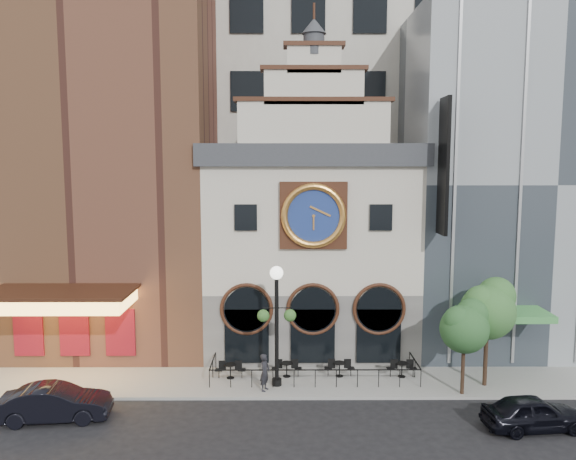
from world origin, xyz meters
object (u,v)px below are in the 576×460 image
(lamppost, at_px, (277,312))
(bistro_2, at_px, (339,368))
(pedestrian, at_px, (265,372))
(bistro_3, at_px, (402,368))
(tree_right, at_px, (488,307))
(tree_left, at_px, (465,325))
(bistro_0, at_px, (230,370))
(car_left, at_px, (55,403))
(bistro_1, at_px, (287,368))
(car_right, at_px, (534,413))

(lamppost, bearing_deg, bistro_2, 17.04)
(pedestrian, bearing_deg, lamppost, -20.95)
(lamppost, bearing_deg, bistro_3, 6.99)
(bistro_3, xyz_separation_m, tree_right, (4.02, -1.06, 3.56))
(tree_right, bearing_deg, bistro_2, 171.07)
(pedestrian, bearing_deg, bistro_3, -55.85)
(bistro_3, bearing_deg, lamppost, -170.81)
(bistro_3, xyz_separation_m, tree_left, (2.54, -2.12, 2.97))
(lamppost, bearing_deg, pedestrian, -133.78)
(bistro_0, bearing_deg, tree_left, -9.73)
(car_left, relative_size, lamppost, 0.78)
(bistro_1, relative_size, car_left, 0.33)
(tree_left, xyz_separation_m, tree_right, (1.48, 1.06, 0.60))
(bistro_1, height_order, tree_right, tree_right)
(pedestrian, height_order, tree_left, tree_left)
(bistro_1, xyz_separation_m, car_left, (-10.26, -4.66, 0.17))
(bistro_0, relative_size, bistro_3, 1.00)
(bistro_1, distance_m, car_left, 11.27)
(bistro_1, distance_m, tree_right, 10.74)
(bistro_3, height_order, tree_right, tree_right)
(bistro_2, bearing_deg, car_right, -36.07)
(bistro_1, xyz_separation_m, lamppost, (-0.50, -1.12, 3.32))
(bistro_3, relative_size, car_right, 0.36)
(tree_right, bearing_deg, pedestrian, -176.65)
(car_right, relative_size, pedestrian, 2.35)
(car_left, height_order, tree_left, tree_left)
(lamppost, relative_size, tree_right, 1.11)
(tree_left, height_order, tree_right, tree_right)
(bistro_3, height_order, tree_left, tree_left)
(bistro_1, distance_m, tree_left, 9.35)
(bistro_0, xyz_separation_m, car_right, (13.48, -5.42, 0.13))
(bistro_2, xyz_separation_m, tree_right, (7.29, -1.15, 3.56))
(bistro_1, bearing_deg, tree_left, -14.25)
(tree_right, bearing_deg, lamppost, 179.99)
(bistro_0, height_order, pedestrian, pedestrian)
(bistro_3, bearing_deg, tree_right, -14.79)
(bistro_3, bearing_deg, car_right, -51.14)
(bistro_0, xyz_separation_m, pedestrian, (1.86, -1.57, 0.46))
(car_right, relative_size, tree_right, 0.79)
(bistro_0, xyz_separation_m, bistro_3, (8.99, 0.14, 0.00))
(car_right, distance_m, car_left, 20.82)
(bistro_3, distance_m, pedestrian, 7.35)
(bistro_2, distance_m, tree_left, 6.89)
(tree_left, bearing_deg, car_right, -60.61)
(tree_left, bearing_deg, bistro_1, 165.75)
(tree_right, bearing_deg, bistro_0, 175.95)
(bistro_3, bearing_deg, bistro_1, 179.40)
(bistro_0, xyz_separation_m, tree_left, (11.54, -1.98, 2.97))
(bistro_3, bearing_deg, pedestrian, -166.49)
(car_right, relative_size, lamppost, 0.71)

